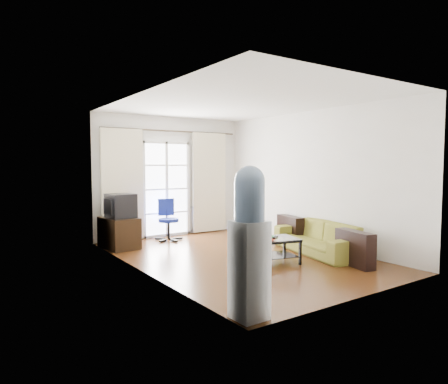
% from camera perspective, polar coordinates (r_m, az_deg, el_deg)
% --- Properties ---
extents(floor, '(5.20, 5.20, 0.00)m').
position_cam_1_polar(floor, '(7.17, 2.10, -9.19)').
color(floor, '#522D13').
rests_on(floor, ground).
extents(ceiling, '(5.20, 5.20, 0.00)m').
position_cam_1_polar(ceiling, '(7.06, 2.16, 12.65)').
color(ceiling, white).
rests_on(ceiling, wall_back).
extents(wall_back, '(3.60, 0.02, 2.70)m').
position_cam_1_polar(wall_back, '(9.21, -7.54, 2.18)').
color(wall_back, white).
rests_on(wall_back, floor).
extents(wall_front, '(3.60, 0.02, 2.70)m').
position_cam_1_polar(wall_front, '(5.14, 19.64, 0.57)').
color(wall_front, white).
rests_on(wall_front, floor).
extents(wall_left, '(0.02, 5.20, 2.70)m').
position_cam_1_polar(wall_left, '(6.09, -11.61, 1.22)').
color(wall_left, white).
rests_on(wall_left, floor).
extents(wall_right, '(0.02, 5.20, 2.70)m').
position_cam_1_polar(wall_right, '(8.19, 12.31, 1.90)').
color(wall_right, white).
rests_on(wall_right, floor).
extents(french_door, '(1.16, 0.06, 2.15)m').
position_cam_1_polar(french_door, '(9.11, -8.21, 0.42)').
color(french_door, white).
rests_on(french_door, wall_back).
extents(curtain_rod, '(3.30, 0.04, 0.04)m').
position_cam_1_polar(curtain_rod, '(9.15, -7.32, 8.63)').
color(curtain_rod, '#4C3F2D').
rests_on(curtain_rod, wall_back).
extents(curtain_left, '(0.90, 0.07, 2.35)m').
position_cam_1_polar(curtain_left, '(8.63, -14.30, 0.97)').
color(curtain_left, beige).
rests_on(curtain_left, curtain_rod).
extents(curtain_right, '(0.90, 0.07, 2.35)m').
position_cam_1_polar(curtain_right, '(9.58, -2.13, 1.38)').
color(curtain_right, beige).
rests_on(curtain_right, curtain_rod).
extents(radiator, '(0.64, 0.12, 0.64)m').
position_cam_1_polar(radiator, '(9.60, -2.94, -3.83)').
color(radiator, '#959597').
rests_on(radiator, floor).
extents(sofa, '(2.30, 1.61, 0.57)m').
position_cam_1_polar(sofa, '(7.58, 13.34, -6.37)').
color(sofa, brown).
rests_on(sofa, floor).
extents(coffee_table, '(1.14, 0.82, 0.42)m').
position_cam_1_polar(coffee_table, '(6.66, 6.07, -7.89)').
color(coffee_table, silver).
rests_on(coffee_table, floor).
extents(bowl, '(0.27, 0.27, 0.05)m').
position_cam_1_polar(bowl, '(6.61, 6.17, -6.44)').
color(bowl, '#388831').
rests_on(bowl, coffee_table).
extents(book, '(0.19, 0.23, 0.02)m').
position_cam_1_polar(book, '(6.44, 5.86, -6.88)').
color(book, maroon).
rests_on(book, coffee_table).
extents(remote, '(0.18, 0.14, 0.02)m').
position_cam_1_polar(remote, '(6.72, 7.35, -6.42)').
color(remote, black).
rests_on(remote, coffee_table).
extents(tv_stand, '(0.63, 0.87, 0.60)m').
position_cam_1_polar(tv_stand, '(8.09, -14.75, -5.65)').
color(tv_stand, black).
rests_on(tv_stand, floor).
extents(crt_tv, '(0.55, 0.55, 0.47)m').
position_cam_1_polar(crt_tv, '(7.96, -14.68, -1.93)').
color(crt_tv, black).
rests_on(crt_tv, tv_stand).
extents(task_chair, '(0.71, 0.71, 0.89)m').
position_cam_1_polar(task_chair, '(8.68, -7.96, -5.15)').
color(task_chair, black).
rests_on(task_chair, floor).
extents(water_cooler, '(0.36, 0.34, 1.62)m').
position_cam_1_polar(water_cooler, '(4.22, 3.65, -6.76)').
color(water_cooler, white).
rests_on(water_cooler, floor).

